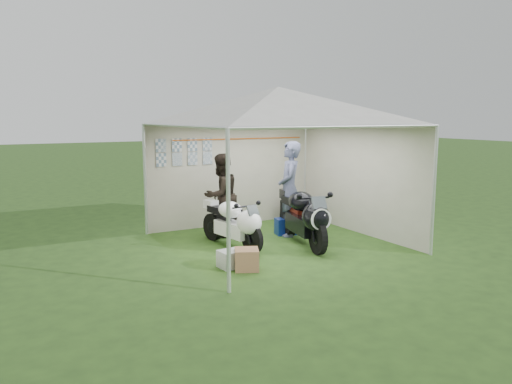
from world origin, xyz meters
The scene contains 10 objects.
ground centered at (0.00, 0.00, 0.00)m, with size 80.00×80.00×0.00m, color #29481A.
canopy_tent centered at (0.00, 0.03, 2.58)m, with size 5.66×5.66×3.00m.
motorcycle_white centered at (-0.85, 0.15, 0.49)m, with size 0.59×1.79×0.89m.
motorcycle_black centered at (0.37, -0.39, 0.59)m, with size 0.75×2.12×1.06m.
paddock_stand centered at (0.57, 0.57, 0.17)m, with size 0.45×0.28×0.34m, color #1837BC.
person_dark_jacket centered at (-0.70, 1.07, 0.86)m, with size 0.83×0.65×1.71m, color black.
person_blue_jacket centered at (0.57, 0.46, 0.98)m, with size 0.71×0.47×1.95m, color slate.
equipment_box centered at (1.38, 1.53, 0.26)m, with size 0.53×0.42×0.53m, color black.
crate_0 centered at (-1.44, -0.95, 0.14)m, with size 0.42×0.33×0.28m, color #B0B4B9.
crate_1 centered at (-1.29, -1.19, 0.17)m, with size 0.38×0.38×0.34m, color #906545.
Camera 1 is at (-4.90, -8.09, 2.47)m, focal length 35.00 mm.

